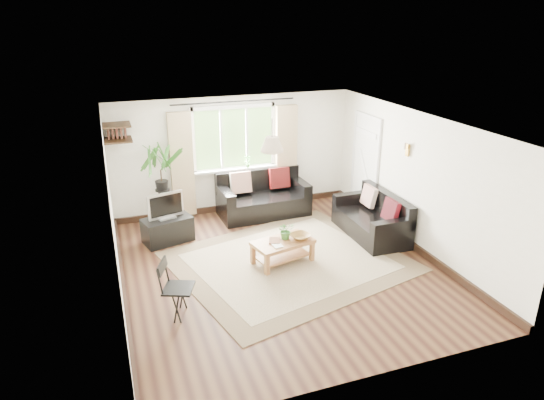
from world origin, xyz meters
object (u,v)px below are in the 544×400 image
object	(u,v)px
sofa_right	(371,216)
coffee_table	(283,252)
tv_stand	(168,230)
sofa_back	(263,195)
palm_stand	(162,186)
folding_chair	(179,289)

from	to	relation	value
sofa_right	coffee_table	distance (m)	1.99
tv_stand	coffee_table	bearing A→B (deg)	-55.90
sofa_back	palm_stand	xyz separation A→B (m)	(-2.01, 0.14, 0.39)
sofa_back	tv_stand	world-z (taller)	sofa_back
tv_stand	folding_chair	world-z (taller)	folding_chair
sofa_back	coffee_table	size ratio (longest dim) A/B	1.82
tv_stand	folding_chair	xyz separation A→B (m)	(-0.18, -2.42, 0.19)
sofa_back	sofa_right	distance (m)	2.26
sofa_right	tv_stand	world-z (taller)	sofa_right
tv_stand	palm_stand	bearing A→B (deg)	71.50
sofa_back	folding_chair	xyz separation A→B (m)	(-2.23, -3.04, -0.01)
sofa_right	palm_stand	xyz separation A→B (m)	(-3.58, 1.76, 0.43)
palm_stand	coffee_table	bearing A→B (deg)	-53.48
sofa_right	coffee_table	xyz separation A→B (m)	(-1.93, -0.46, -0.18)
coffee_table	folding_chair	size ratio (longest dim) A/B	1.19
sofa_right	palm_stand	distance (m)	4.01
palm_stand	folding_chair	size ratio (longest dim) A/B	1.95
tv_stand	sofa_right	bearing A→B (deg)	-30.49
sofa_back	palm_stand	size ratio (longest dim) A/B	1.11
tv_stand	palm_stand	xyz separation A→B (m)	(0.05, 0.76, 0.58)
sofa_back	sofa_right	size ratio (longest dim) A/B	1.11
sofa_right	coffee_table	size ratio (longest dim) A/B	1.65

